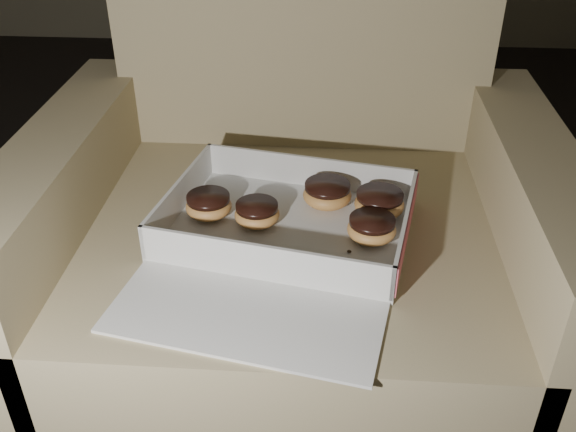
# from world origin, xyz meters

# --- Properties ---
(floor) EXTENTS (4.50, 4.50, 0.00)m
(floor) POSITION_xyz_m (0.00, 0.00, 0.00)
(floor) COLOR black
(floor) RESTS_ON ground
(armchair) EXTENTS (0.90, 0.76, 0.94)m
(armchair) POSITION_xyz_m (0.59, 0.02, 0.30)
(armchair) COLOR #887D57
(armchair) RESTS_ON floor
(bakery_box) EXTENTS (0.46, 0.51, 0.07)m
(bakery_box) POSITION_xyz_m (0.58, -0.11, 0.44)
(bakery_box) COLOR silver
(bakery_box) RESTS_ON armchair
(donut_a) EXTENTS (0.08, 0.08, 0.04)m
(donut_a) POSITION_xyz_m (0.45, -0.05, 0.45)
(donut_a) COLOR #E3A14F
(donut_a) RESTS_ON bakery_box
(donut_b) EXTENTS (0.08, 0.08, 0.04)m
(donut_b) POSITION_xyz_m (0.74, -0.03, 0.45)
(donut_b) COLOR #E3A14F
(donut_b) RESTS_ON bakery_box
(donut_c) EXTENTS (0.08, 0.08, 0.04)m
(donut_c) POSITION_xyz_m (0.72, -0.10, 0.45)
(donut_c) COLOR #E3A14F
(donut_c) RESTS_ON bakery_box
(donut_d) EXTENTS (0.08, 0.08, 0.04)m
(donut_d) POSITION_xyz_m (0.65, -0.00, 0.45)
(donut_d) COLOR #E3A14F
(donut_d) RESTS_ON bakery_box
(donut_e) EXTENTS (0.07, 0.07, 0.04)m
(donut_e) POSITION_xyz_m (0.53, -0.07, 0.45)
(donut_e) COLOR #E3A14F
(donut_e) RESTS_ON bakery_box
(crumb_a) EXTENTS (0.01, 0.01, 0.00)m
(crumb_a) POSITION_xyz_m (0.62, -0.21, 0.43)
(crumb_a) COLOR black
(crumb_a) RESTS_ON bakery_box
(crumb_b) EXTENTS (0.01, 0.01, 0.00)m
(crumb_b) POSITION_xyz_m (0.68, -0.14, 0.43)
(crumb_b) COLOR black
(crumb_b) RESTS_ON bakery_box
(crumb_c) EXTENTS (0.01, 0.01, 0.00)m
(crumb_c) POSITION_xyz_m (0.47, -0.06, 0.43)
(crumb_c) COLOR black
(crumb_c) RESTS_ON bakery_box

